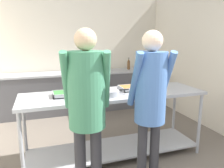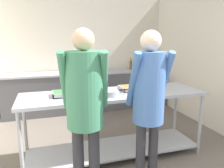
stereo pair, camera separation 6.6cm
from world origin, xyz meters
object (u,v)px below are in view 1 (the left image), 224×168
Objects in this scene: guest_serving_right at (150,95)px; water_bottle at (129,64)px; serving_tray_vegetables at (134,88)px; plate_stack at (157,87)px; serving_tray_roast at (71,94)px; guest_serving_left at (87,99)px; sauce_pan at (109,93)px.

guest_serving_right reaches higher than water_bottle.
serving_tray_vegetables reaches higher than plate_stack.
serving_tray_vegetables is at bearing 178.51° from plate_stack.
serving_tray_roast is 2.79m from water_bottle.
guest_serving_right is (0.66, -0.06, 0.00)m from guest_serving_left.
sauce_pan is 1.70× the size of plate_stack.
water_bottle is (1.26, 2.35, 0.06)m from sauce_pan.
guest_serving_right is at bearing -103.25° from serving_tray_vegetables.
water_bottle is (0.82, 2.15, 0.08)m from serving_tray_vegetables.
guest_serving_left reaches higher than guest_serving_right.
serving_tray_roast is at bearing 160.51° from sauce_pan.
serving_tray_roast reaches higher than plate_stack.
water_bottle is at bearing 69.18° from serving_tray_vegetables.
plate_stack is at bearing -101.90° from water_bottle.
guest_serving_left is (-0.41, -0.58, 0.11)m from sauce_pan.
plate_stack is 1.02m from guest_serving_right.
sauce_pan is 0.83m from plate_stack.
serving_tray_roast is at bearing 93.91° from guest_serving_left.
water_bottle reaches higher than plate_stack.
guest_serving_right is (-0.20, -0.85, 0.13)m from serving_tray_vegetables.
plate_stack is (0.80, 0.20, -0.02)m from sauce_pan.
serving_tray_roast is at bearing 131.26° from guest_serving_right.
guest_serving_right is 6.11× the size of water_bottle.
guest_serving_right is at bearing -5.06° from guest_serving_left.
serving_tray_roast is 0.76m from guest_serving_left.
plate_stack is 0.83× the size of water_bottle.
sauce_pan is 0.70m from guest_serving_right.
water_bottle is at bearing 61.85° from sauce_pan.
sauce_pan is 0.49m from serving_tray_vegetables.
serving_tray_roast is at bearing -177.43° from serving_tray_vegetables.
guest_serving_left is at bearing -137.33° from serving_tray_vegetables.
serving_tray_vegetables is (0.44, 0.21, -0.01)m from sauce_pan.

